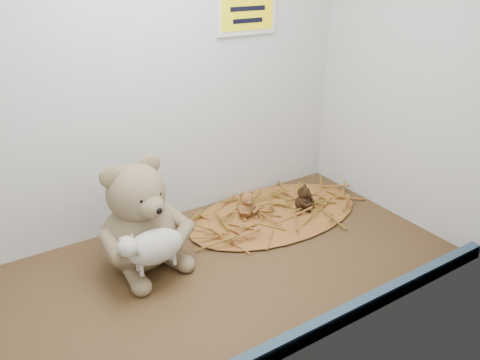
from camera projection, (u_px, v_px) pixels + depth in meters
alcove_shell at (179, 75)px, 96.80cm from camera, size 120.40×60.20×90.40cm
front_rail at (281, 347)px, 86.47cm from camera, size 119.28×2.20×3.60cm
straw_bed at (275, 213)px, 134.53cm from camera, size 54.10×31.41×1.05cm
main_teddy at (137, 215)px, 107.19cm from camera, size 26.17×27.12×27.17cm
toy_lamb at (155, 247)px, 101.12cm from camera, size 16.66×10.17×10.77cm
mini_teddy_tan at (247, 203)px, 130.68cm from camera, size 7.03×7.33×7.72cm
mini_teddy_brown at (303, 197)px, 134.69cm from camera, size 8.37×8.46×7.32cm
wall_sign at (247, 8)px, 122.61cm from camera, size 16.00×1.20×11.00cm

